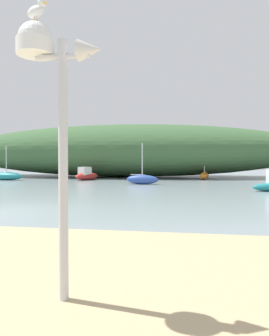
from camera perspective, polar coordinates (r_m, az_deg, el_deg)
ground_plane at (r=12.96m, az=-21.41°, el=-7.43°), size 120.00×120.00×0.00m
distant_hill at (r=38.14m, az=-2.00°, el=3.20°), size 44.47×12.59×6.39m
mast_structure at (r=4.18m, az=-15.72°, el=16.60°), size 1.10×0.48×3.51m
seagull_on_radar at (r=4.51m, az=-17.70°, el=26.09°), size 0.36×0.22×0.25m
sailboat_outer_mooring at (r=33.11m, az=12.82°, el=-1.38°), size 1.44×2.94×2.98m
sailboat_east_reach at (r=33.77m, az=-22.66°, el=-1.39°), size 3.59×1.26×3.50m
sailboat_near_shore at (r=25.67m, az=1.44°, el=-2.11°), size 2.82×1.19×3.44m
motorboat_centre_water at (r=31.66m, az=-8.91°, el=-1.30°), size 2.30×3.36×1.33m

